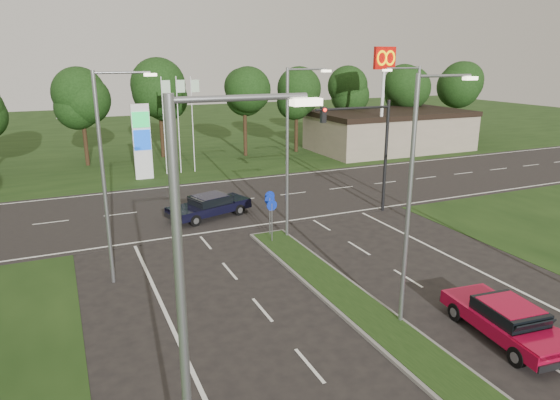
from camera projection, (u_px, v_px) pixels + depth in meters
name	position (u px, v px, depth m)	size (l,w,h in m)	color
verge_far	(148.00, 137.00, 61.18)	(160.00, 50.00, 0.02)	black
cross_road	(227.00, 202.00, 33.98)	(160.00, 12.00, 0.02)	black
median_kerb	(418.00, 355.00, 16.41)	(2.00, 26.00, 0.12)	slate
commercial_building	(390.00, 131.00, 52.58)	(16.00, 9.00, 4.00)	gray
streetlight_median_near	(414.00, 190.00, 17.17)	(2.53, 0.22, 9.00)	gray
streetlight_median_far	(291.00, 145.00, 25.94)	(2.53, 0.22, 9.00)	gray
streetlight_left_near	(195.00, 334.00, 8.26)	(2.53, 0.22, 9.00)	gray
streetlight_left_far	(108.00, 168.00, 20.54)	(2.53, 0.22, 9.00)	gray
streetlight_right_far	(412.00, 136.00, 29.00)	(2.53, 0.22, 9.00)	gray
traffic_signal	(369.00, 140.00, 30.24)	(5.10, 0.42, 7.00)	black
median_signs	(270.00, 207.00, 26.83)	(1.16, 1.76, 2.38)	gray
gas_pylon	(145.00, 139.00, 39.55)	(5.80, 1.26, 8.00)	silver
mcdonalds_sign	(384.00, 74.00, 45.82)	(2.20, 0.47, 10.40)	silver
treeline_far	(172.00, 87.00, 46.11)	(6.00, 6.00, 9.90)	black
red_sedan	(507.00, 319.00, 17.35)	(2.43, 4.96, 1.32)	#A00829
navy_sedan	(209.00, 206.00, 30.54)	(5.35, 3.42, 1.37)	black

